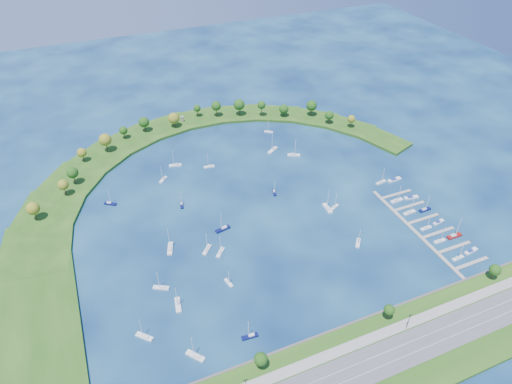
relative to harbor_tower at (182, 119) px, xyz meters
name	(u,v)px	position (x,y,z in m)	size (l,w,h in m)	color
ground	(252,203)	(12.58, -116.52, -4.40)	(700.00, 700.00, 0.00)	#071642
south_shoreline	(360,367)	(12.61, -239.40, -3.40)	(420.00, 43.10, 11.60)	#204813
breakwater	(161,177)	(-33.75, -67.80, -3.41)	(286.74, 247.64, 2.00)	#204813
breakwater_trees	(193,127)	(1.62, -26.76, 6.12)	(239.53, 93.57, 14.42)	#382314
harbor_tower	(182,119)	(0.00, 0.00, 0.00)	(2.60, 2.60, 4.69)	gray
dock_system	(425,228)	(97.87, -177.52, -4.05)	(24.28, 82.00, 1.60)	gray
moored_boat_0	(273,150)	(50.37, -65.49, -3.40)	(10.02, 7.85, 14.85)	silver
moored_boat_1	(207,249)	(-26.44, -145.49, -3.49)	(7.16, 7.66, 12.06)	silver
moored_boat_2	(175,165)	(-21.12, -56.94, -3.47)	(9.02, 4.30, 12.79)	silver
moored_boat_3	(170,248)	(-45.12, -136.82, -3.41)	(5.70, 10.26, 14.53)	silver
moored_boat_4	(144,336)	(-70.13, -187.99, -3.47)	(7.76, 7.84, 12.67)	silver
moored_boat_5	(358,242)	(54.32, -173.52, -3.52)	(6.48, 7.17, 11.13)	silver
moored_boat_6	(269,131)	(58.78, -39.67, -3.54)	(6.71, 5.69, 10.17)	silver
moored_boat_7	(274,192)	(30.14, -112.32, -3.54)	(3.72, 7.18, 10.16)	#0A0F43
moored_boat_8	(163,179)	(-33.09, -70.44, -3.52)	(6.81, 7.00, 11.22)	silver
moored_boat_9	(328,208)	(53.74, -140.16, -3.42)	(3.26, 9.80, 14.20)	silver
moored_boat_10	(209,166)	(0.39, -67.73, -3.52)	(7.74, 3.10, 11.07)	silver
moored_boat_11	(294,155)	(61.66, -77.47, -3.45)	(9.35, 6.14, 13.40)	silver
moored_boat_12	(223,229)	(-12.49, -132.80, -3.45)	(9.52, 4.31, 13.52)	#0A0F43
moored_boat_13	(110,203)	(-69.91, -82.84, -3.51)	(7.66, 6.33, 11.52)	#0A0F43
moored_boat_14	(182,204)	(-28.76, -101.31, -3.53)	(3.26, 7.42, 10.55)	#0A0F43
moored_boat_15	(178,304)	(-51.24, -176.23, -3.44)	(4.05, 9.56, 13.61)	silver
moored_boat_16	(195,356)	(-51.45, -206.60, -3.45)	(7.75, 8.74, 13.47)	silver
moored_boat_17	(229,282)	(-23.50, -172.54, -3.55)	(3.23, 6.71, 9.51)	silver
moored_boat_18	(220,252)	(-20.21, -150.34, -3.50)	(6.95, 7.57, 11.83)	silver
moored_boat_19	(334,207)	(58.40, -140.57, -3.53)	(7.31, 4.78, 10.48)	silver
moored_boat_20	(250,336)	(-25.43, -206.53, -3.51)	(7.90, 2.68, 11.42)	#0A0F43
moored_boat_21	(161,287)	(-56.33, -162.42, -3.49)	(8.32, 5.97, 12.09)	silver
docked_boat_0	(458,258)	(98.11, -204.82, -3.53)	(7.38, 2.44, 10.70)	silver
docked_boat_1	(471,251)	(108.55, -203.50, -3.75)	(8.97, 3.56, 1.78)	silver
docked_boat_2	(440,241)	(98.11, -190.27, -3.52)	(7.41, 2.09, 10.89)	silver
docked_boat_3	(454,236)	(108.57, -190.27, -3.44)	(9.31, 2.64, 13.67)	maroon
docked_boat_4	(426,228)	(98.11, -178.41, -3.52)	(7.46, 2.22, 10.90)	silver
docked_boat_5	(438,222)	(108.56, -177.06, -3.81)	(8.11, 3.46, 1.60)	silver
docked_boat_6	(409,212)	(98.09, -163.08, -3.48)	(8.53, 2.90, 12.34)	silver
docked_boat_7	(425,209)	(108.60, -164.60, -3.50)	(8.20, 2.58, 11.94)	#0A0F43
docked_boat_8	(397,200)	(98.09, -150.43, -3.47)	(8.68, 2.74, 12.63)	silver
docked_boat_9	(411,197)	(108.54, -151.35, -3.70)	(9.69, 4.13, 1.91)	silver
docked_boat_10	(381,182)	(100.50, -130.08, -3.51)	(8.03, 3.46, 11.42)	silver
docked_boat_11	(394,180)	(110.43, -131.21, -3.66)	(10.06, 3.33, 2.02)	silver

